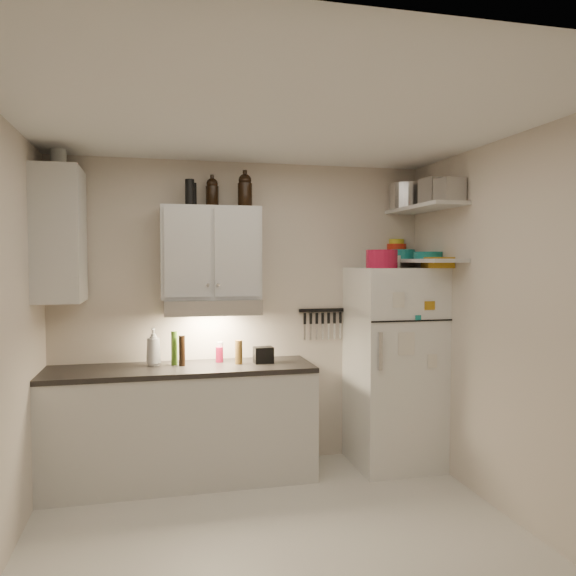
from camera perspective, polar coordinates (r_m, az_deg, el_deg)
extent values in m
cube|color=silver|center=(3.80, -0.57, -24.91)|extent=(3.20, 3.00, 0.02)
cube|color=white|center=(3.48, -0.59, 16.97)|extent=(3.20, 3.00, 0.02)
cube|color=beige|center=(4.88, -4.53, -2.64)|extent=(3.20, 0.02, 2.60)
cube|color=beige|center=(4.07, 22.16, -3.89)|extent=(0.02, 3.00, 2.60)
cube|color=silver|center=(4.68, -10.75, -13.65)|extent=(2.10, 0.60, 0.88)
cube|color=black|center=(4.57, -10.80, -8.10)|extent=(2.10, 0.62, 0.04)
cube|color=silver|center=(4.64, -7.89, 3.56)|extent=(0.80, 0.33, 0.75)
cube|color=silver|center=(4.54, -22.18, 4.99)|extent=(0.33, 0.55, 1.00)
cube|color=silver|center=(4.59, -7.77, -1.86)|extent=(0.76, 0.46, 0.12)
cube|color=white|center=(4.96, 10.70, -7.84)|extent=(0.70, 0.68, 1.70)
cube|color=silver|center=(4.86, 13.68, 7.90)|extent=(0.30, 0.95, 0.03)
cube|color=silver|center=(4.84, 13.62, 2.71)|extent=(0.30, 0.95, 0.03)
cube|color=black|center=(5.00, 3.46, -2.27)|extent=(0.42, 0.02, 0.03)
cylinder|color=#A51334|center=(4.63, 9.50, 2.93)|extent=(0.31, 0.31, 0.15)
cube|color=#AE7B15|center=(4.78, 14.94, 2.51)|extent=(0.27, 0.31, 0.09)
cylinder|color=silver|center=(4.90, 11.02, 2.65)|extent=(0.08, 0.08, 0.11)
cylinder|color=silver|center=(5.13, 12.02, 9.07)|extent=(0.41, 0.41, 0.22)
cube|color=#AAAAAD|center=(4.84, 14.80, 9.41)|extent=(0.24, 0.22, 0.22)
cube|color=#AAAAAD|center=(4.59, 16.08, 9.52)|extent=(0.20, 0.20, 0.18)
cylinder|color=#167D79|center=(5.16, 11.58, 3.37)|extent=(0.22, 0.22, 0.09)
cylinder|color=red|center=(5.23, 10.96, 4.13)|extent=(0.17, 0.17, 0.05)
cylinder|color=gold|center=(5.23, 10.97, 4.65)|extent=(0.14, 0.14, 0.04)
cylinder|color=#167D79|center=(4.90, 14.06, 3.23)|extent=(0.29, 0.29, 0.06)
cylinder|color=black|center=(4.66, -9.67, 9.33)|extent=(0.07, 0.07, 0.19)
cylinder|color=black|center=(4.63, -9.95, 9.52)|extent=(0.10, 0.10, 0.21)
cylinder|color=silver|center=(4.68, -22.29, 12.05)|extent=(0.14, 0.14, 0.16)
imported|color=silver|center=(4.63, -13.51, -5.62)|extent=(0.15, 0.16, 0.34)
cylinder|color=brown|center=(4.61, -5.03, -6.51)|extent=(0.07, 0.07, 0.19)
cylinder|color=#3E691A|center=(4.63, -11.47, -6.01)|extent=(0.07, 0.07, 0.27)
cylinder|color=black|center=(4.58, -10.71, -6.28)|extent=(0.06, 0.06, 0.24)
cylinder|color=silver|center=(4.73, -6.93, -6.44)|extent=(0.07, 0.07, 0.16)
cylinder|color=#A51334|center=(4.71, -6.99, -6.73)|extent=(0.07, 0.07, 0.13)
cube|color=black|center=(4.64, -2.52, -6.81)|extent=(0.16, 0.12, 0.13)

